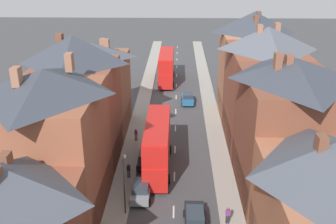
{
  "coord_description": "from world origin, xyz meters",
  "views": [
    {
      "loc": [
        0.27,
        -11.12,
        21.5
      ],
      "look_at": [
        -0.99,
        36.41,
        2.14
      ],
      "focal_mm": 42.0,
      "sensor_mm": 36.0,
      "label": 1
    }
  ],
  "objects": [
    {
      "name": "double_decker_bus_mid_street",
      "position": [
        -1.81,
        55.94,
        2.82
      ],
      "size": [
        2.74,
        10.8,
        5.3
      ],
      "color": "red",
      "rests_on": "ground"
    },
    {
      "name": "pavement_left",
      "position": [
        -5.1,
        38.0,
        0.07
      ],
      "size": [
        2.2,
        104.0,
        0.14
      ],
      "primitive_type": "cube",
      "color": "gray",
      "rests_on": "ground"
    },
    {
      "name": "terrace_row_left",
      "position": [
        -10.19,
        13.88,
        6.07
      ],
      "size": [
        8.0,
        53.49,
        13.99
      ],
      "color": "#935138",
      "rests_on": "ground"
    },
    {
      "name": "street_lamp",
      "position": [
        -4.25,
        17.67,
        3.24
      ],
      "size": [
        0.2,
        1.12,
        5.5
      ],
      "color": "black",
      "rests_on": "ground"
    },
    {
      "name": "pedestrian_far_right",
      "position": [
        -4.77,
        31.96,
        1.03
      ],
      "size": [
        0.36,
        0.22,
        1.61
      ],
      "color": "brown",
      "rests_on": "pavement_left"
    },
    {
      "name": "pedestrian_mid_right",
      "position": [
        4.58,
        16.35,
        1.03
      ],
      "size": [
        0.36,
        0.22,
        1.61
      ],
      "color": "#23232D",
      "rests_on": "pavement_right"
    },
    {
      "name": "car_parked_left_a",
      "position": [
        1.8,
        45.22,
        0.85
      ],
      "size": [
        1.9,
        4.01,
        1.7
      ],
      "color": "#236093",
      "rests_on": "ground"
    },
    {
      "name": "pedestrian_far_left",
      "position": [
        -4.65,
        23.43,
        1.03
      ],
      "size": [
        0.36,
        0.22,
        1.61
      ],
      "color": "#3D4256",
      "rests_on": "pavement_left"
    },
    {
      "name": "centre_line_dashes",
      "position": [
        0.0,
        36.0,
        0.01
      ],
      "size": [
        0.14,
        97.8,
        0.01
      ],
      "color": "silver",
      "rests_on": "ground"
    },
    {
      "name": "pavement_right",
      "position": [
        5.1,
        38.0,
        0.07
      ],
      "size": [
        2.2,
        104.0,
        0.14
      ],
      "primitive_type": "cube",
      "color": "gray",
      "rests_on": "ground"
    },
    {
      "name": "car_parked_right_a",
      "position": [
        -3.1,
        20.16,
        0.81
      ],
      "size": [
        1.9,
        3.99,
        1.6
      ],
      "color": "gray",
      "rests_on": "ground"
    },
    {
      "name": "car_near_silver",
      "position": [
        1.8,
        15.94,
        0.84
      ],
      "size": [
        1.9,
        4.48,
        1.66
      ],
      "color": "black",
      "rests_on": "ground"
    },
    {
      "name": "car_mid_black",
      "position": [
        -3.1,
        26.39,
        0.8
      ],
      "size": [
        1.9,
        4.15,
        1.58
      ],
      "color": "black",
      "rests_on": "ground"
    },
    {
      "name": "double_decker_bus_lead",
      "position": [
        -1.81,
        25.71,
        2.82
      ],
      "size": [
        2.74,
        10.8,
        5.3
      ],
      "color": "red",
      "rests_on": "ground"
    },
    {
      "name": "terrace_row_right",
      "position": [
        10.19,
        16.8,
        6.41
      ],
      "size": [
        8.0,
        58.75,
        14.37
      ],
      "color": "#B2704C",
      "rests_on": "ground"
    }
  ]
}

